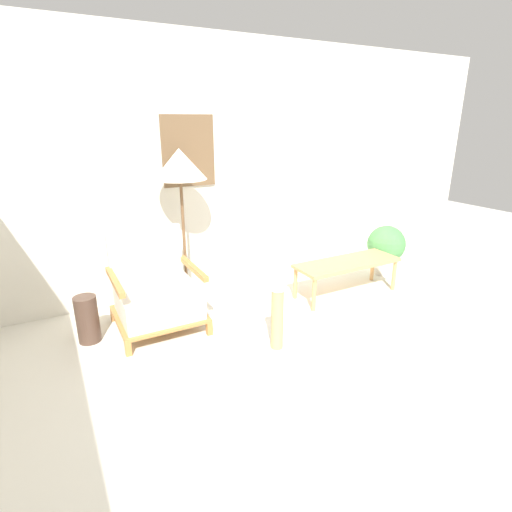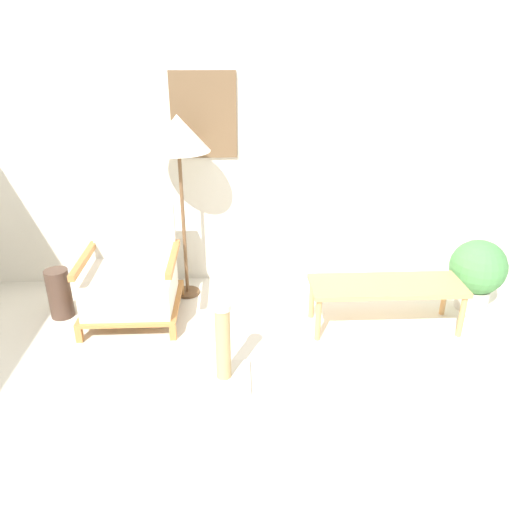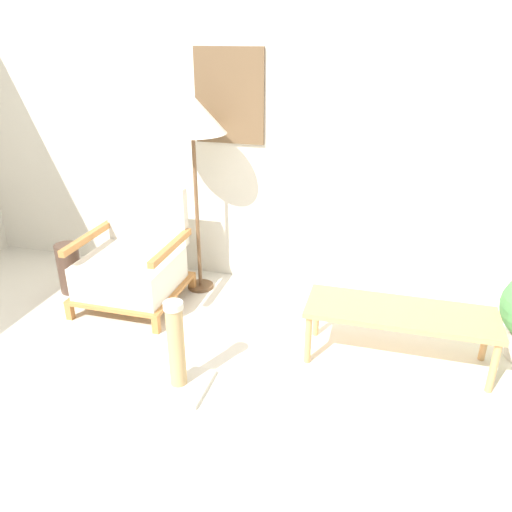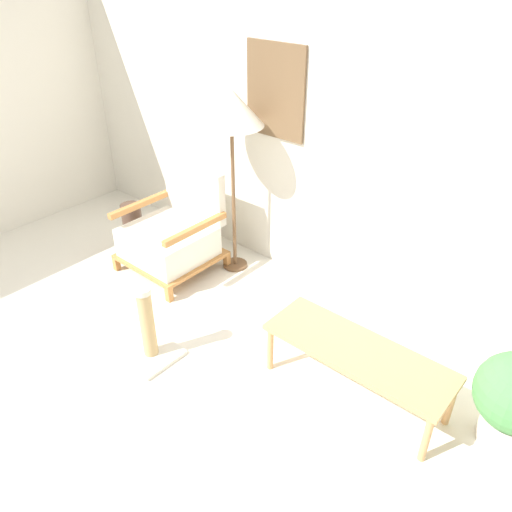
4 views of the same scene
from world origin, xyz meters
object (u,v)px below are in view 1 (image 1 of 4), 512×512
(armchair, at_px, (156,293))
(vase, at_px, (87,319))
(coffee_table, at_px, (347,265))
(scratching_post, at_px, (277,329))
(potted_plant, at_px, (386,247))
(floor_lamp, at_px, (180,168))

(armchair, xyz_separation_m, vase, (-0.61, 0.01, -0.12))
(coffee_table, xyz_separation_m, scratching_post, (-1.28, -0.63, -0.15))
(coffee_table, relative_size, scratching_post, 2.02)
(vase, distance_m, scratching_post, 1.65)
(potted_plant, distance_m, scratching_post, 2.32)
(floor_lamp, xyz_separation_m, potted_plant, (2.49, -0.36, -1.07))
(floor_lamp, relative_size, vase, 3.78)
(floor_lamp, distance_m, coffee_table, 2.05)
(armchair, distance_m, floor_lamp, 1.22)
(armchair, relative_size, floor_lamp, 0.56)
(floor_lamp, relative_size, scratching_post, 2.69)
(coffee_table, distance_m, vase, 2.67)
(armchair, distance_m, scratching_post, 1.19)
(floor_lamp, distance_m, potted_plant, 2.73)
(scratching_post, bearing_deg, potted_plant, 22.85)
(floor_lamp, xyz_separation_m, coffee_table, (1.63, -0.63, -1.08))
(scratching_post, bearing_deg, armchair, 130.14)
(floor_lamp, bearing_deg, armchair, -138.91)
(armchair, distance_m, coffee_table, 2.06)
(coffee_table, relative_size, potted_plant, 1.94)
(coffee_table, bearing_deg, scratching_post, -153.71)
(armchair, xyz_separation_m, floor_lamp, (0.41, 0.36, 1.09))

